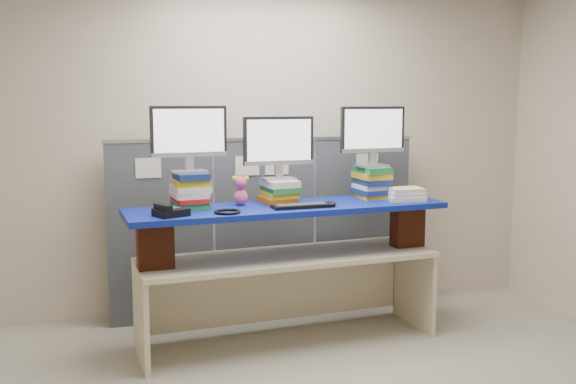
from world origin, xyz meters
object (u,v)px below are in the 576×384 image
object	(u,v)px
monitor_center	(279,144)
monitor_right	(373,133)
desk	(288,273)
monitor_left	(189,135)
blue_board	(288,208)
desk_phone	(170,211)
keyboard	(301,206)

from	to	relation	value
monitor_center	monitor_right	size ratio (longest dim) A/B	1.00
desk	monitor_left	distance (m)	1.27
monitor_right	monitor_left	bearing A→B (deg)	180.00
blue_board	monitor_left	size ratio (longest dim) A/B	4.37
monitor_center	desk_phone	size ratio (longest dim) A/B	2.11
monitor_left	monitor_right	xyz separation A→B (m)	(1.46, 0.17, -0.01)
monitor_right	desk_phone	size ratio (longest dim) A/B	2.11
desk	keyboard	xyz separation A→B (m)	(0.07, -0.13, 0.53)
monitor_right	desk	bearing A→B (deg)	-171.11
desk_phone	desk	bearing A→B (deg)	-11.13
blue_board	desk_phone	world-z (taller)	desk_phone
desk	keyboard	world-z (taller)	keyboard
desk	blue_board	xyz separation A→B (m)	(0.00, 0.00, 0.49)
monitor_right	desk_phone	xyz separation A→B (m)	(-1.62, -0.45, -0.49)
keyboard	desk	bearing A→B (deg)	112.73
monitor_left	desk_phone	size ratio (longest dim) A/B	2.11
blue_board	monitor_left	distance (m)	0.91
keyboard	desk_phone	size ratio (longest dim) A/B	1.70
monitor_right	keyboard	world-z (taller)	monitor_right
monitor_left	desk_phone	world-z (taller)	monitor_left
monitor_left	monitor_right	world-z (taller)	monitor_left
monitor_left	monitor_right	distance (m)	1.47
keyboard	desk_phone	distance (m)	0.95
blue_board	desk_phone	xyz separation A→B (m)	(-0.88, -0.25, 0.05)
keyboard	desk_phone	bearing A→B (deg)	-177.88
monitor_center	blue_board	bearing A→B (deg)	-75.23
desk	keyboard	bearing A→B (deg)	-68.85
desk	monitor_center	distance (m)	0.97
desk	monitor_left	world-z (taller)	monitor_left
desk	monitor_right	distance (m)	1.29
desk	blue_board	distance (m)	0.49
monitor_center	monitor_right	world-z (taller)	monitor_right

